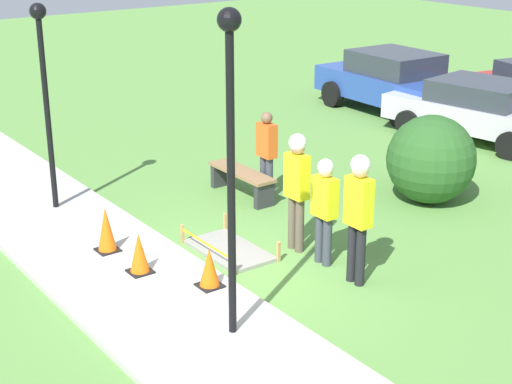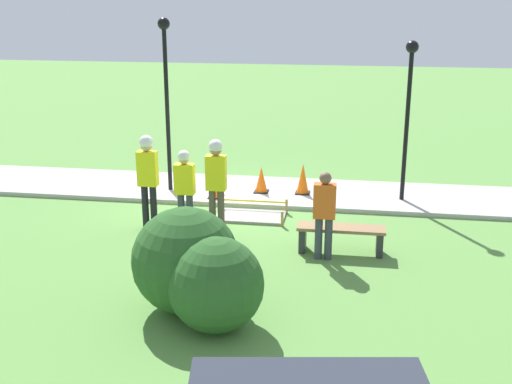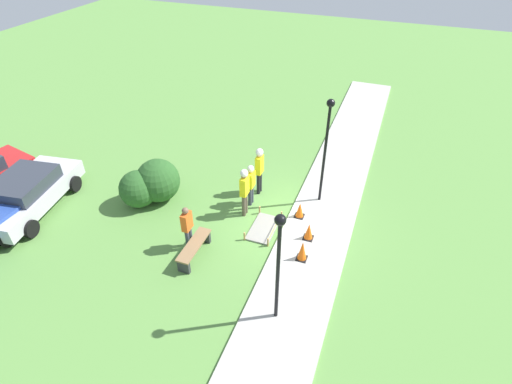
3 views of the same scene
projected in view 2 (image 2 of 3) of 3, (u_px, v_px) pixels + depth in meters
ground_plane at (228, 207)px, 14.65m from camera, size 60.00×60.00×0.00m
sidewalk at (237, 190)px, 15.73m from camera, size 28.00×2.31×0.10m
wet_concrete_patch at (251, 216)px, 13.95m from camera, size 1.53×0.89×0.33m
traffic_cone_near_patch at (303, 179)px, 15.22m from camera, size 0.34×0.34×0.73m
traffic_cone_far_patch at (261, 180)px, 15.34m from camera, size 0.34×0.34×0.62m
traffic_cone_sidewalk_edge at (216, 186)px, 14.94m from camera, size 0.34×0.34×0.58m
park_bench at (341, 235)px, 12.01m from camera, size 1.64×0.44×0.52m
worker_supervisor at (185, 184)px, 12.96m from camera, size 0.40×0.24×1.69m
worker_assistant at (216, 176)px, 12.82m from camera, size 0.40×0.28×1.93m
worker_trainee at (148, 172)px, 13.06m from camera, size 0.40×0.28×1.96m
bystander_in_orange_shirt at (324, 211)px, 11.55m from camera, size 0.40×0.22×1.66m
lamppost_near at (166, 80)px, 14.84m from camera, size 0.28×0.28×4.06m
lamppost_far at (409, 97)px, 14.18m from camera, size 0.28×0.28×3.61m
shrub_rounded_near at (186, 260)px, 9.70m from camera, size 1.64×1.64×1.64m
shrub_rounded_mid at (216, 285)px, 9.17m from camera, size 1.40×1.40×1.40m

